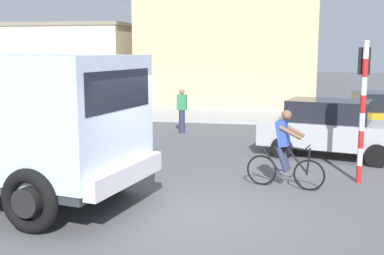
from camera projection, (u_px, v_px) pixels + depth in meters
ground_plane at (185, 213)px, 8.79m from camera, size 120.00×120.00×0.00m
sidewalk_far at (248, 114)px, 21.75m from camera, size 80.00×5.00×0.16m
truck_foreground at (7, 118)px, 9.31m from camera, size 5.77×3.53×2.90m
cyclist at (285, 149)px, 10.30m from camera, size 1.70×0.58×1.72m
traffic_light_pole at (363, 92)px, 10.57m from camera, size 0.24×0.43×3.20m
car_red_near at (31, 116)px, 15.89m from camera, size 4.31×2.72×1.60m
car_far_side at (332, 128)px, 13.42m from camera, size 4.29×2.58×1.60m
pedestrian_near_kerb at (182, 110)px, 17.21m from camera, size 0.34×0.22×1.62m
building_corner_left at (63, 62)px, 30.00m from camera, size 9.95×7.14×4.54m
building_mid_block at (230, 45)px, 27.27m from camera, size 9.68×6.87×6.60m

